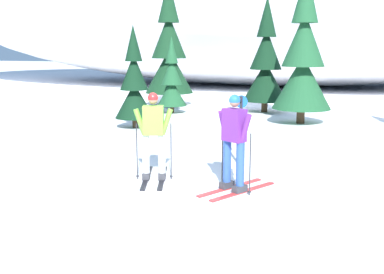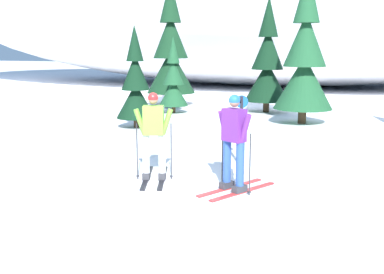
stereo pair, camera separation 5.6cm
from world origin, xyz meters
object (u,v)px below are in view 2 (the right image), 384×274
skier_purple_jacket (234,141)px  pine_tree_center (267,65)px  pine_tree_center_right (305,60)px  pine_tree_left (173,81)px  pine_tree_center_left (136,86)px  pine_tree_far_left (171,53)px  trail_marker_post (241,127)px  skier_lime_jacket (154,135)px

skier_purple_jacket → pine_tree_center: 10.74m
pine_tree_center → pine_tree_center_right: (1.64, -2.42, 0.26)m
pine_tree_left → pine_tree_center_left: 3.57m
pine_tree_far_left → trail_marker_post: 11.19m
skier_purple_jacket → pine_tree_far_left: 12.95m
skier_lime_jacket → pine_tree_center_left: size_ratio=0.53×
pine_tree_left → pine_tree_far_left: bearing=112.9°
pine_tree_left → trail_marker_post: size_ratio=1.89×
pine_tree_center → pine_tree_left: bearing=-158.3°
skier_purple_jacket → pine_tree_left: size_ratio=0.60×
pine_tree_far_left → pine_tree_center_left: (1.02, -5.90, -0.94)m
pine_tree_far_left → pine_tree_center_left: bearing=-80.2°
pine_tree_far_left → trail_marker_post: bearing=-61.3°
skier_purple_jacket → pine_tree_center: pine_tree_center is taller
pine_tree_center → pine_tree_center_right: 2.94m
pine_tree_center → trail_marker_post: 8.88m
skier_lime_jacket → pine_tree_center_right: 8.35m
pine_tree_center → trail_marker_post: size_ratio=2.86×
pine_tree_far_left → pine_tree_center: bearing=-12.1°
pine_tree_center_right → trail_marker_post: size_ratio=3.26×
skier_purple_jacket → pine_tree_center_right: size_ratio=0.35×
skier_lime_jacket → pine_tree_center_right: bearing=74.8°
skier_purple_jacket → pine_tree_far_left: size_ratio=0.32×
pine_tree_center_left → pine_tree_center: bearing=55.3°
skier_purple_jacket → pine_tree_center: size_ratio=0.40×
skier_purple_jacket → trail_marker_post: skier_purple_jacket is taller
skier_lime_jacket → pine_tree_far_left: pine_tree_far_left is taller
pine_tree_far_left → pine_tree_center_right: pine_tree_far_left is taller
skier_lime_jacket → trail_marker_post: skier_lime_jacket is taller
pine_tree_center_left → pine_tree_center_right: size_ratio=0.64×
pine_tree_left → pine_tree_center_left: (0.03, -3.57, 0.12)m
pine_tree_far_left → trail_marker_post: size_ratio=3.49×
pine_tree_center_right → pine_tree_far_left: bearing=151.0°
pine_tree_center_left → pine_tree_center: size_ratio=0.72×
skier_purple_jacket → trail_marker_post: 1.88m
pine_tree_left → pine_tree_center_right: (5.10, -1.05, 0.91)m
trail_marker_post → pine_tree_center_left: bearing=138.4°
trail_marker_post → skier_lime_jacket: bearing=-131.4°
pine_tree_far_left → skier_lime_jacket: bearing=-70.9°
pine_tree_left → pine_tree_center_left: size_ratio=0.91×
skier_purple_jacket → pine_tree_center_left: pine_tree_center_left is taller
trail_marker_post → pine_tree_center_right: bearing=83.2°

